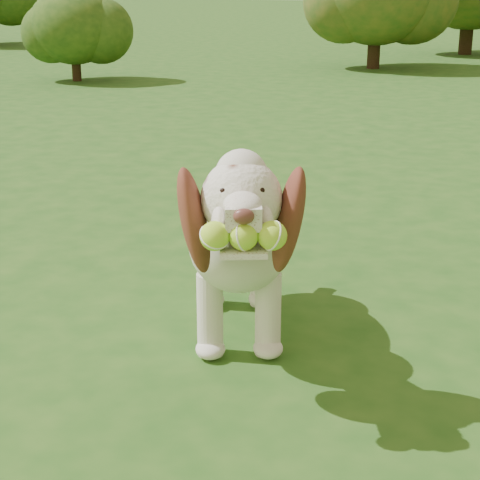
% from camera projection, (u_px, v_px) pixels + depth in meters
% --- Properties ---
extents(ground, '(80.00, 80.00, 0.00)m').
position_uv_depth(ground, '(218.00, 383.00, 2.84)').
color(ground, '#1E4B15').
rests_on(ground, ground).
extents(dog, '(0.73, 1.28, 0.85)m').
position_uv_depth(dog, '(238.00, 230.00, 3.04)').
color(dog, silver).
rests_on(dog, ground).
extents(shrub_a, '(1.17, 1.17, 1.21)m').
position_uv_depth(shrub_a, '(74.00, 26.00, 10.50)').
color(shrub_a, '#382314').
rests_on(shrub_a, ground).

